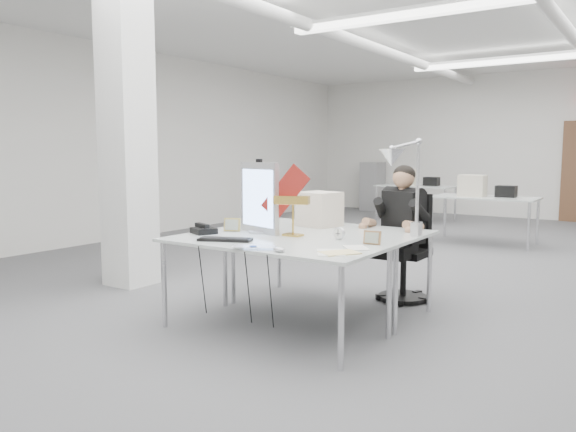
% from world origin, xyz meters
% --- Properties ---
extents(room_shell, '(10.04, 14.04, 3.24)m').
position_xyz_m(room_shell, '(0.04, 0.13, 1.69)').
color(room_shell, '#505052').
rests_on(room_shell, ground).
extents(desk_main, '(1.80, 0.90, 0.02)m').
position_xyz_m(desk_main, '(0.00, -2.50, 0.74)').
color(desk_main, silver).
rests_on(desk_main, room_shell).
extents(desk_second, '(1.80, 0.90, 0.02)m').
position_xyz_m(desk_second, '(0.00, -1.60, 0.74)').
color(desk_second, silver).
rests_on(desk_second, room_shell).
extents(bg_desk_a, '(1.60, 0.80, 0.02)m').
position_xyz_m(bg_desk_a, '(0.20, 3.00, 0.74)').
color(bg_desk_a, silver).
rests_on(bg_desk_a, room_shell).
extents(bg_desk_b, '(1.60, 0.80, 0.02)m').
position_xyz_m(bg_desk_b, '(-1.80, 5.20, 0.74)').
color(bg_desk_b, silver).
rests_on(bg_desk_b, room_shell).
extents(filing_cabinet, '(0.45, 0.55, 1.20)m').
position_xyz_m(filing_cabinet, '(-3.50, 6.65, 0.60)').
color(filing_cabinet, gray).
rests_on(filing_cabinet, room_shell).
extents(office_chair, '(0.63, 0.63, 1.03)m').
position_xyz_m(office_chair, '(0.48, -0.96, 0.51)').
color(office_chair, black).
rests_on(office_chair, room_shell).
extents(seated_person, '(0.69, 0.77, 0.98)m').
position_xyz_m(seated_person, '(0.48, -1.01, 0.90)').
color(seated_person, black).
rests_on(seated_person, office_chair).
extents(monitor, '(0.50, 0.19, 0.62)m').
position_xyz_m(monitor, '(-0.38, -2.17, 1.07)').
color(monitor, '#B5B4B9').
rests_on(monitor, desk_main).
extents(pennant, '(0.45, 0.10, 0.49)m').
position_xyz_m(pennant, '(-0.08, -2.21, 1.13)').
color(pennant, maroon).
rests_on(pennant, monitor).
extents(keyboard, '(0.45, 0.30, 0.02)m').
position_xyz_m(keyboard, '(-0.33, -2.69, 0.77)').
color(keyboard, black).
rests_on(keyboard, desk_main).
extents(laptop, '(0.38, 0.33, 0.03)m').
position_xyz_m(laptop, '(0.11, -2.91, 0.77)').
color(laptop, silver).
rests_on(laptop, desk_main).
extents(mouse, '(0.11, 0.09, 0.04)m').
position_xyz_m(mouse, '(0.32, -2.87, 0.77)').
color(mouse, '#B6B5BA').
rests_on(mouse, desk_main).
extents(bankers_lamp, '(0.30, 0.19, 0.31)m').
position_xyz_m(bankers_lamp, '(-0.03, -2.17, 0.91)').
color(bankers_lamp, gold).
rests_on(bankers_lamp, desk_main).
extents(desk_phone, '(0.26, 0.25, 0.05)m').
position_xyz_m(desk_phone, '(-0.75, -2.49, 0.78)').
color(desk_phone, black).
rests_on(desk_phone, desk_main).
extents(picture_frame_left, '(0.16, 0.09, 0.12)m').
position_xyz_m(picture_frame_left, '(-0.63, -2.24, 0.82)').
color(picture_frame_left, '#AC964A').
rests_on(picture_frame_left, desk_main).
extents(picture_frame_right, '(0.14, 0.06, 0.11)m').
position_xyz_m(picture_frame_right, '(0.72, -2.19, 0.81)').
color(picture_frame_right, '#986941').
rests_on(picture_frame_right, desk_main).
extents(desk_clock, '(0.10, 0.04, 0.10)m').
position_xyz_m(desk_clock, '(0.39, -2.11, 0.81)').
color(desk_clock, silver).
rests_on(desk_clock, desk_main).
extents(paper_stack_a, '(0.31, 0.33, 0.01)m').
position_xyz_m(paper_stack_a, '(0.64, -2.69, 0.76)').
color(paper_stack_a, white).
rests_on(paper_stack_a, desk_main).
extents(paper_stack_b, '(0.30, 0.32, 0.01)m').
position_xyz_m(paper_stack_b, '(0.70, -2.66, 0.76)').
color(paper_stack_b, '#E8D28A').
rests_on(paper_stack_b, desk_main).
extents(paper_stack_c, '(0.27, 0.27, 0.01)m').
position_xyz_m(paper_stack_c, '(0.70, -2.41, 0.76)').
color(paper_stack_c, silver).
rests_on(paper_stack_c, desk_main).
extents(beige_monitor, '(0.40, 0.39, 0.33)m').
position_xyz_m(beige_monitor, '(-0.17, -1.49, 0.92)').
color(beige_monitor, beige).
rests_on(beige_monitor, desk_second).
extents(architect_lamp, '(0.51, 0.75, 0.92)m').
position_xyz_m(architect_lamp, '(0.85, -1.83, 1.21)').
color(architect_lamp, silver).
rests_on(architect_lamp, desk_second).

